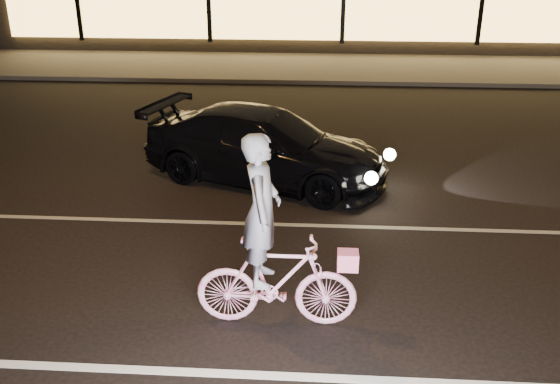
{
  "coord_description": "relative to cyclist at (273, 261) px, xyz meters",
  "views": [
    {
      "loc": [
        -0.7,
        -6.64,
        4.34
      ],
      "look_at": [
        -1.17,
        0.6,
        1.17
      ],
      "focal_mm": 40.0,
      "sensor_mm": 36.0,
      "label": 1
    }
  ],
  "objects": [
    {
      "name": "lane_stripe_near",
      "position": [
        1.18,
        -0.93,
        -0.83
      ],
      "size": [
        60.0,
        0.12,
        0.01
      ],
      "primitive_type": "cube",
      "color": "silver",
      "rests_on": "ground"
    },
    {
      "name": "sedan",
      "position": [
        -0.47,
        4.39,
        -0.19
      ],
      "size": [
        4.78,
        3.18,
        1.29
      ],
      "rotation": [
        0.0,
        0.0,
        1.23
      ],
      "color": "black",
      "rests_on": "ground"
    },
    {
      "name": "sidewalk",
      "position": [
        1.18,
        13.57,
        -0.77
      ],
      "size": [
        30.0,
        4.0,
        0.12
      ],
      "primitive_type": "cube",
      "color": "#383533",
      "rests_on": "ground"
    },
    {
      "name": "cyclist",
      "position": [
        0.0,
        0.0,
        0.0
      ],
      "size": [
        1.85,
        0.64,
        2.33
      ],
      "rotation": [
        0.0,
        0.0,
        1.57
      ],
      "color": "#E4368A",
      "rests_on": "ground"
    },
    {
      "name": "lane_stripe_far",
      "position": [
        1.18,
        2.57,
        -0.83
      ],
      "size": [
        60.0,
        0.1,
        0.01
      ],
      "primitive_type": "cube",
      "color": "gray",
      "rests_on": "ground"
    },
    {
      "name": "ground",
      "position": [
        1.18,
        0.57,
        -0.83
      ],
      "size": [
        90.0,
        90.0,
        0.0
      ],
      "primitive_type": "plane",
      "color": "black",
      "rests_on": "ground"
    }
  ]
}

